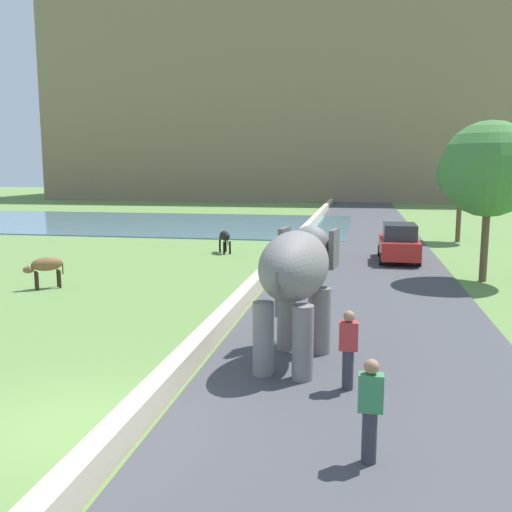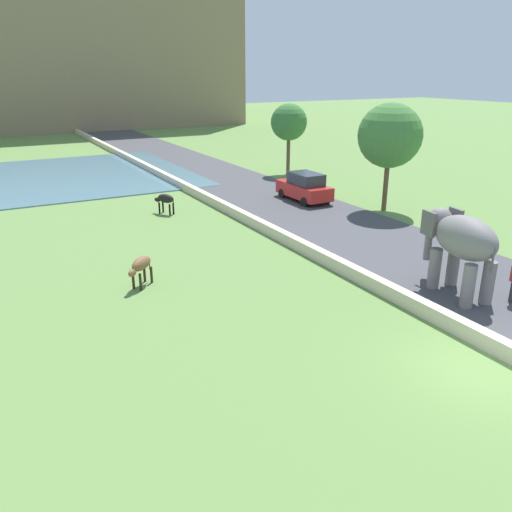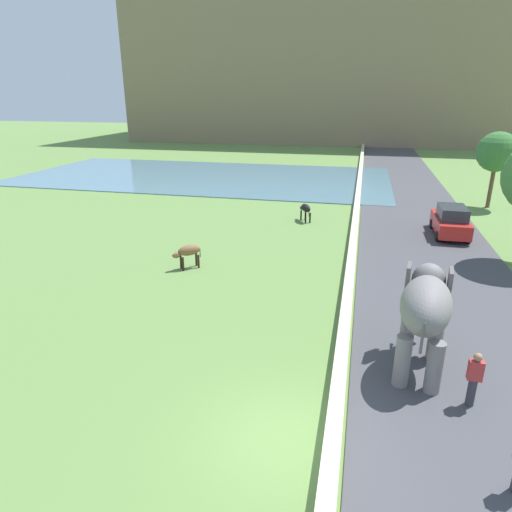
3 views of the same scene
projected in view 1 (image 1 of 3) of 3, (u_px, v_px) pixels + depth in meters
name	position (u px, v px, depth m)	size (l,w,h in m)	color
ground_plane	(67.00, 426.00, 9.58)	(220.00, 220.00, 0.00)	#608442
road_surface	(363.00, 255.00, 28.12)	(7.00, 120.00, 0.06)	#424247
barrier_wall	(282.00, 255.00, 26.82)	(0.40, 110.00, 0.52)	beige
lake	(120.00, 222.00, 45.02)	(36.00, 18.00, 0.08)	slate
hill_distant	(289.00, 103.00, 83.68)	(64.00, 28.00, 27.49)	#897556
elephant	(297.00, 273.00, 12.42)	(1.78, 3.56, 2.99)	slate
person_beside_elephant	(348.00, 349.00, 10.91)	(0.36, 0.22, 1.63)	#33333D
person_trailing	(370.00, 410.00, 8.17)	(0.36, 0.22, 1.63)	#33333D
car_red	(399.00, 243.00, 26.10)	(1.81, 4.01, 1.80)	red
cow_black	(224.00, 237.00, 28.91)	(0.98, 1.37, 1.15)	black
cow_brown	(46.00, 266.00, 20.37)	(1.27, 1.16, 1.15)	brown
tree_near	(461.00, 174.00, 32.86)	(2.78, 2.78, 5.37)	brown
tree_mid	(489.00, 169.00, 21.16)	(3.59, 3.59, 6.08)	brown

